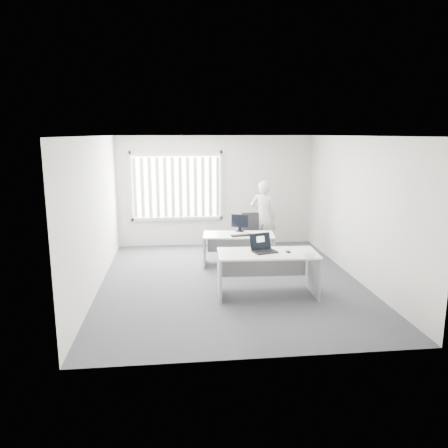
{
  "coord_description": "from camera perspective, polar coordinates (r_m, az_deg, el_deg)",
  "views": [
    {
      "loc": [
        -1.04,
        -8.07,
        2.84
      ],
      "look_at": [
        -0.11,
        0.15,
        1.13
      ],
      "focal_mm": 35.0,
      "sensor_mm": 36.0,
      "label": 1
    }
  ],
  "objects": [
    {
      "name": "office_chair",
      "position": [
        10.37,
        3.63,
        -2.42
      ],
      "size": [
        0.62,
        0.62,
        1.0
      ],
      "rotation": [
        0.0,
        0.0,
        0.09
      ],
      "color": "black",
      "rests_on": "ground"
    },
    {
      "name": "person",
      "position": [
        10.68,
        5.16,
        1.05
      ],
      "size": [
        0.74,
        0.6,
        1.75
      ],
      "primitive_type": "imported",
      "rotation": [
        0.0,
        0.0,
        2.82
      ],
      "color": "silver",
      "rests_on": "ground"
    },
    {
      "name": "wall_right",
      "position": [
        8.93,
        17.03,
        1.91
      ],
      "size": [
        0.02,
        6.0,
        2.8
      ],
      "primitive_type": "cube",
      "color": "beige",
      "rests_on": "ground"
    },
    {
      "name": "wall_left",
      "position": [
        8.33,
        -16.43,
        1.27
      ],
      "size": [
        0.02,
        6.0,
        2.8
      ],
      "primitive_type": "cube",
      "color": "beige",
      "rests_on": "ground"
    },
    {
      "name": "ceiling",
      "position": [
        8.14,
        0.93,
        11.42
      ],
      "size": [
        5.0,
        6.0,
        0.02
      ],
      "primitive_type": "cube",
      "color": "white",
      "rests_on": "wall_back"
    },
    {
      "name": "keyboard",
      "position": [
        9.34,
        2.34,
        -1.5
      ],
      "size": [
        0.49,
        0.23,
        0.02
      ],
      "primitive_type": "cube",
      "rotation": [
        0.0,
        0.0,
        0.16
      ],
      "color": "black",
      "rests_on": "desk_far"
    },
    {
      "name": "booklet",
      "position": [
        7.62,
        11.11,
        -4.05
      ],
      "size": [
        0.23,
        0.26,
        0.01
      ],
      "primitive_type": "cube",
      "rotation": [
        0.0,
        0.0,
        -0.44
      ],
      "color": "white",
      "rests_on": "desk_near"
    },
    {
      "name": "desk_far",
      "position": [
        9.55,
        1.91,
        -2.47
      ],
      "size": [
        1.59,
        0.87,
        0.7
      ],
      "rotation": [
        0.0,
        0.0,
        -0.11
      ],
      "color": "white",
      "rests_on": "ground"
    },
    {
      "name": "ground",
      "position": [
        8.62,
        0.87,
        -7.53
      ],
      "size": [
        6.0,
        6.0,
        0.0
      ],
      "primitive_type": "plane",
      "color": "#48484E",
      "rests_on": "ground"
    },
    {
      "name": "laptop",
      "position": [
        7.68,
        5.36,
        -2.58
      ],
      "size": [
        0.48,
        0.45,
        0.31
      ],
      "primitive_type": null,
      "rotation": [
        0.0,
        0.0,
        0.28
      ],
      "color": "black",
      "rests_on": "desk_near"
    },
    {
      "name": "blinds",
      "position": [
        11.05,
        -6.2,
        4.78
      ],
      "size": [
        2.2,
        0.1,
        1.5
      ],
      "primitive_type": null,
      "color": "white",
      "rests_on": "wall_back"
    },
    {
      "name": "wall_back",
      "position": [
        11.21,
        -1.06,
        4.33
      ],
      "size": [
        5.0,
        0.02,
        2.8
      ],
      "primitive_type": "cube",
      "color": "beige",
      "rests_on": "ground"
    },
    {
      "name": "mouse",
      "position": [
        7.76,
        8.38,
        -3.54
      ],
      "size": [
        0.07,
        0.1,
        0.04
      ],
      "primitive_type": null,
      "rotation": [
        0.0,
        0.0,
        0.08
      ],
      "color": "#AAAAAC",
      "rests_on": "paper_sheet"
    },
    {
      "name": "monitor",
      "position": [
        9.72,
        2.09,
        0.13
      ],
      "size": [
        0.4,
        0.24,
        0.39
      ],
      "primitive_type": null,
      "rotation": [
        0.0,
        0.0,
        -0.35
      ],
      "color": "black",
      "rests_on": "desk_far"
    },
    {
      "name": "window",
      "position": [
        11.11,
        -6.21,
        4.97
      ],
      "size": [
        2.32,
        0.06,
        1.76
      ],
      "primitive_type": "cube",
      "color": "beige",
      "rests_on": "wall_back"
    },
    {
      "name": "paper_sheet",
      "position": [
        7.74,
        8.72,
        -3.75
      ],
      "size": [
        0.33,
        0.23,
        0.0
      ],
      "primitive_type": "cube",
      "rotation": [
        0.0,
        0.0,
        0.01
      ],
      "color": "white",
      "rests_on": "desk_near"
    },
    {
      "name": "wall_front",
      "position": [
        5.37,
        5.0,
        -3.89
      ],
      "size": [
        5.0,
        0.02,
        2.8
      ],
      "primitive_type": "cube",
      "color": "beige",
      "rests_on": "ground"
    },
    {
      "name": "desk_near",
      "position": [
        7.78,
        5.69,
        -5.29
      ],
      "size": [
        1.78,
        0.9,
        0.8
      ],
      "rotation": [
        0.0,
        0.0,
        -0.05
      ],
      "color": "white",
      "rests_on": "ground"
    }
  ]
}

